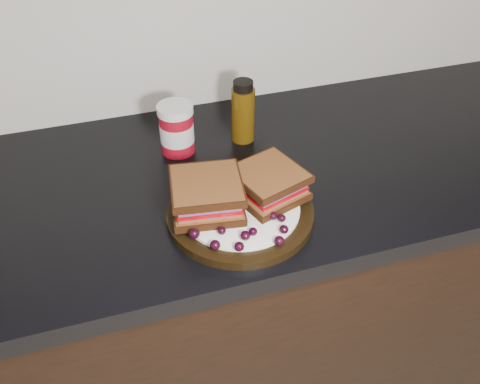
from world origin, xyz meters
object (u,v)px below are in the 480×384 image
at_px(condiment_jar, 177,129).
at_px(plate, 240,213).
at_px(oil_bottle, 243,111).
at_px(sandwich_left, 207,195).

bearing_deg(condiment_jar, plate, -75.31).
bearing_deg(oil_bottle, plate, -108.73).
xyz_separation_m(plate, sandwich_left, (-0.06, 0.02, 0.04)).
bearing_deg(sandwich_left, condiment_jar, 100.00).
bearing_deg(plate, sandwich_left, 163.27).
relative_size(plate, condiment_jar, 2.46).
height_order(plate, sandwich_left, sandwich_left).
xyz_separation_m(sandwich_left, condiment_jar, (-0.01, 0.23, 0.00)).
distance_m(plate, sandwich_left, 0.08).
bearing_deg(oil_bottle, sandwich_left, -121.45).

